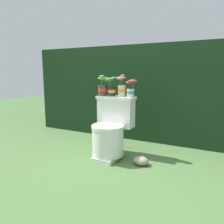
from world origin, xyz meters
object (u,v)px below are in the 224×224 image
at_px(toilet, 111,130).
at_px(garden_stone, 141,161).
at_px(potted_plant_middle, 121,88).
at_px(potted_plant_midright, 131,89).
at_px(potted_plant_midleft, 111,88).
at_px(potted_plant_left, 103,87).

bearing_deg(toilet, garden_stone, -10.03).
distance_m(potted_plant_middle, potted_plant_midright, 0.12).
height_order(potted_plant_middle, garden_stone, potted_plant_middle).
height_order(toilet, potted_plant_midleft, potted_plant_midleft).
bearing_deg(potted_plant_midright, potted_plant_middle, 177.51).
relative_size(toilet, potted_plant_left, 2.85).
distance_m(potted_plant_midright, garden_stone, 0.79).
bearing_deg(potted_plant_middle, potted_plant_left, -171.61).
height_order(toilet, garden_stone, toilet).
relative_size(potted_plant_midleft, potted_plant_middle, 0.90).
height_order(potted_plant_midleft, garden_stone, potted_plant_midleft).
xyz_separation_m(toilet, potted_plant_midright, (0.18, 0.14, 0.47)).
xyz_separation_m(potted_plant_midleft, potted_plant_midright, (0.23, 0.02, -0.00)).
distance_m(potted_plant_midleft, potted_plant_middle, 0.12).
height_order(potted_plant_left, potted_plant_midleft, potted_plant_left).
xyz_separation_m(potted_plant_left, potted_plant_midright, (0.34, 0.03, -0.01)).
bearing_deg(potted_plant_midright, garden_stone, -45.12).
relative_size(potted_plant_middle, potted_plant_midright, 1.26).
distance_m(potted_plant_left, potted_plant_midright, 0.34).
height_order(potted_plant_left, garden_stone, potted_plant_left).
relative_size(toilet, potted_plant_midleft, 3.07).
height_order(potted_plant_midleft, potted_plant_middle, potted_plant_middle).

